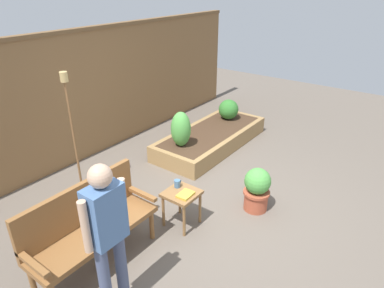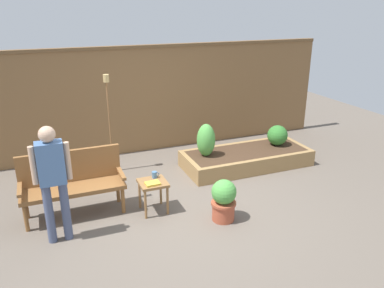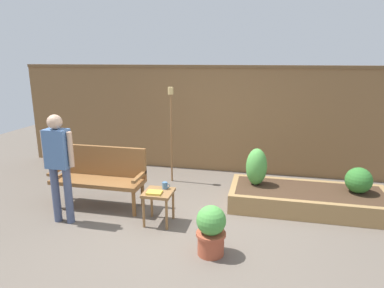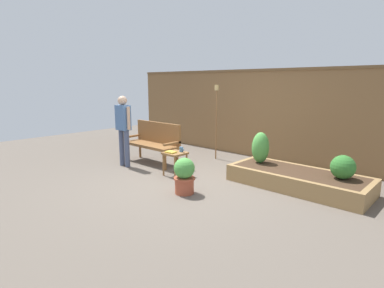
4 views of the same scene
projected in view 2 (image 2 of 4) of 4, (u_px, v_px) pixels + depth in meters
name	position (u px, v px, depth m)	size (l,w,h in m)	color
ground_plane	(181.00, 208.00, 5.79)	(14.00, 14.00, 0.00)	#60564C
fence_back	(135.00, 100.00, 7.67)	(8.40, 0.14, 2.16)	brown
garden_bench	(72.00, 179.00, 5.49)	(1.44, 0.48, 0.94)	brown
side_table	(153.00, 187.00, 5.58)	(0.40, 0.40, 0.48)	olive
cup_on_table	(155.00, 175.00, 5.66)	(0.11, 0.08, 0.10)	teal
book_on_table	(153.00, 184.00, 5.46)	(0.20, 0.15, 0.03)	gold
potted_boxwood	(224.00, 199.00, 5.38)	(0.36, 0.36, 0.62)	#A84C33
raised_planter_bed	(246.00, 158.00, 7.26)	(2.40, 1.00, 0.30)	#997547
shrub_near_bench	(206.00, 140.00, 6.88)	(0.33, 0.33, 0.60)	brown
shrub_far_corner	(277.00, 135.00, 7.45)	(0.39, 0.39, 0.39)	brown
tiki_torch	(108.00, 107.00, 6.65)	(0.10, 0.10, 1.79)	brown
person_by_bench	(52.00, 175.00, 4.70)	(0.47, 0.20, 1.56)	#475170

